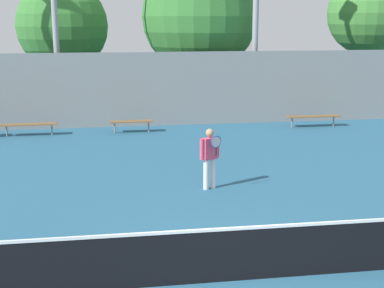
# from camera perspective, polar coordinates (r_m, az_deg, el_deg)

# --- Properties ---
(ground_plane) EXTENTS (100.00, 100.00, 0.00)m
(ground_plane) POSITION_cam_1_polar(r_m,az_deg,el_deg) (9.31, 4.14, -14.35)
(ground_plane) COLOR #285B7A
(tennis_net) EXTENTS (10.74, 0.09, 0.96)m
(tennis_net) POSITION_cam_1_polar(r_m,az_deg,el_deg) (9.09, 4.20, -11.62)
(tennis_net) COLOR #99999E
(tennis_net) RESTS_ON ground_plane
(tennis_player) EXTENTS (0.54, 0.50, 1.58)m
(tennis_player) POSITION_cam_1_polar(r_m,az_deg,el_deg) (13.63, 1.92, -1.19)
(tennis_player) COLOR silver
(tennis_player) RESTS_ON ground_plane
(bench_courtside_near) EXTENTS (2.05, 0.40, 0.46)m
(bench_courtside_near) POSITION_cam_1_polar(r_m,az_deg,el_deg) (20.81, -16.99, 1.97)
(bench_courtside_near) COLOR brown
(bench_courtside_near) RESTS_ON ground_plane
(bench_courtside_far) EXTENTS (1.63, 0.40, 0.46)m
(bench_courtside_far) POSITION_cam_1_polar(r_m,az_deg,el_deg) (20.59, -6.46, 2.35)
(bench_courtside_far) COLOR brown
(bench_courtside_far) RESTS_ON ground_plane
(bench_adjacent_court) EXTENTS (2.19, 0.40, 0.46)m
(bench_adjacent_court) POSITION_cam_1_polar(r_m,az_deg,el_deg) (22.08, 12.81, 2.86)
(bench_adjacent_court) COLOR brown
(bench_adjacent_court) RESTS_ON ground_plane
(back_fence) EXTENTS (26.23, 0.06, 2.98)m
(back_fence) POSITION_cam_1_polar(r_m,az_deg,el_deg) (21.70, -3.61, 5.85)
(back_fence) COLOR gray
(back_fence) RESTS_ON ground_plane
(tree_green_tall) EXTENTS (4.04, 4.04, 6.53)m
(tree_green_tall) POSITION_cam_1_polar(r_m,az_deg,el_deg) (28.43, 18.32, 13.06)
(tree_green_tall) COLOR brown
(tree_green_tall) RESTS_ON ground_plane
(tree_green_broad) EXTENTS (5.20, 5.20, 6.96)m
(tree_green_broad) POSITION_cam_1_polar(r_m,az_deg,el_deg) (24.73, 0.82, 13.46)
(tree_green_broad) COLOR brown
(tree_green_broad) RESTS_ON ground_plane
(tree_dark_dense) EXTENTS (4.19, 4.19, 6.02)m
(tree_dark_dense) POSITION_cam_1_polar(r_m,az_deg,el_deg) (25.94, -13.67, 12.11)
(tree_dark_dense) COLOR brown
(tree_dark_dense) RESTS_ON ground_plane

